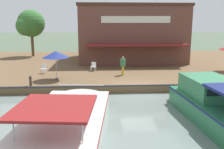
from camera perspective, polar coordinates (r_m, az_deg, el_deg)
The scene contains 13 objects.
ground_plane at distance 18.44m, azimuth 6.16°, elevation -4.52°, with size 220.00×220.00×0.00m, color #4C5B47.
quay_deck at distance 29.01m, azimuth 2.56°, elevation 2.21°, with size 22.00×56.00×0.60m, color brown.
quay_edge_fender at distance 18.37m, azimuth 6.15°, elevation -2.49°, with size 0.20×50.40×0.10m, color #2D2D33.
waterfront_restaurant at distance 31.08m, azimuth 4.14°, elevation 9.47°, with size 10.85×12.30×8.63m.
patio_umbrella_back_row at distance 20.57m, azimuth -12.75°, elevation 4.50°, with size 2.11×2.11×2.35m.
cafe_chair_facing_river at distance 23.52m, azimuth -15.36°, elevation 1.41°, with size 0.49×0.49×0.85m.
cafe_chair_under_first_umbrella at distance 23.85m, azimuth -4.28°, elevation 1.95°, with size 0.55×0.55×0.85m.
person_mid_patio at distance 21.89m, azimuth 2.50°, elevation 2.52°, with size 0.46×0.46×1.64m.
motorboat_mid_row at distance 14.78m, azimuth 21.75°, elevation -5.93°, with size 8.42×3.34×2.20m.
motorboat_outer_channel at distance 12.85m, azimuth -9.52°, elevation -9.21°, with size 9.63×4.42×1.97m.
mooring_post at distance 18.89m, azimuth -18.13°, elevation -1.52°, with size 0.22×0.22×0.79m.
tree_downstream_bank at distance 35.48m, azimuth -18.28°, elevation 10.87°, with size 3.79×3.61×6.21m.
tree_behind_restaurant at distance 35.51m, azimuth -1.13°, elevation 12.52°, with size 4.58×4.36×7.26m.
Camera 1 is at (17.43, -3.05, 5.22)m, focal length 40.00 mm.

